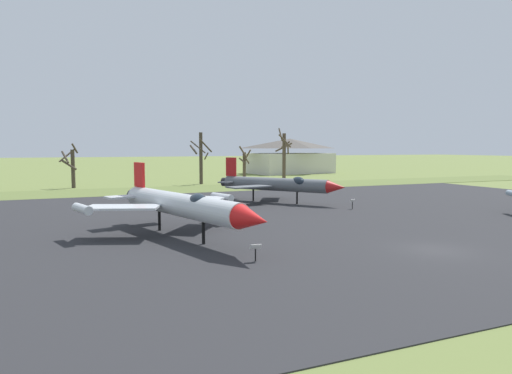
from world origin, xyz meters
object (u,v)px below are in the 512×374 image
jet_fighter_front_left (182,205)px  visitor_building (290,156)px  info_placard_front_right (352,203)px  jet_fighter_front_right (278,184)px  info_placard_front_left (255,250)px

jet_fighter_front_left → visitor_building: bearing=57.7°
jet_fighter_front_left → visitor_building: (43.67, 68.96, 1.82)m
info_placard_front_right → jet_fighter_front_right: bearing=121.1°
info_placard_front_left → jet_fighter_front_right: (12.60, 23.44, 1.52)m
jet_fighter_front_right → info_placard_front_right: (4.70, -7.79, -1.54)m
info_placard_front_left → jet_fighter_front_right: bearing=61.7°
jet_fighter_front_left → info_placard_front_right: jet_fighter_front_left is taller
info_placard_front_left → visitor_building: (41.50, 77.00, 3.51)m
jet_fighter_front_left → jet_fighter_front_right: (14.76, 15.40, -0.17)m
jet_fighter_front_right → visitor_building: size_ratio=0.62×
jet_fighter_front_right → visitor_building: bearing=61.6°
info_placard_front_right → visitor_building: bearing=68.5°
info_placard_front_left → info_placard_front_right: bearing=42.1°
info_placard_front_left → jet_fighter_front_right: size_ratio=0.07×
jet_fighter_front_right → info_placard_front_right: size_ratio=12.77×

